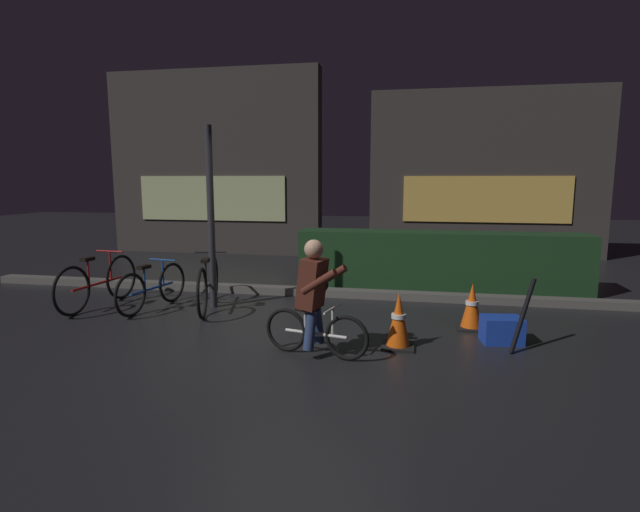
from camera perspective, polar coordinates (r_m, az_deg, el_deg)
name	(u,v)px	position (r m, az deg, el deg)	size (l,w,h in m)	color
ground_plane	(294,338)	(5.96, -3.02, -9.39)	(40.00, 40.00, 0.00)	black
sidewalk_curb	(327,292)	(8.02, 0.77, -4.19)	(12.00, 0.24, 0.12)	#56544F
hedge_row	(440,261)	(8.72, 13.57, -0.52)	(4.80, 0.70, 0.98)	#19381C
storefront_left	(215,164)	(13.01, -11.98, 10.31)	(5.42, 0.54, 4.54)	#383330
storefront_right	(485,174)	(12.80, 18.46, 8.88)	(5.53, 0.54, 3.99)	#383330
street_post	(211,218)	(7.32, -12.41, 4.25)	(0.10, 0.10, 2.62)	#2D2D33
parked_bike_leftmost	(98,283)	(7.99, -24.11, -2.80)	(0.46, 1.74, 0.80)	black
parked_bike_left_mid	(152,287)	(7.58, -18.68, -3.42)	(0.46, 1.49, 0.70)	black
parked_bike_center_left	(208,284)	(7.36, -12.69, -3.18)	(0.54, 1.70, 0.80)	black
traffic_cone_near	(398,321)	(5.62, 9.00, -7.36)	(0.36, 0.36, 0.64)	black
traffic_cone_far	(472,307)	(6.52, 17.03, -5.61)	(0.36, 0.36, 0.58)	black
blue_crate	(502,330)	(6.13, 20.13, -7.96)	(0.44, 0.32, 0.30)	#193DB7
cyclist	(314,297)	(5.25, -0.65, -4.77)	(1.17, 0.60, 1.25)	black
closed_umbrella	(523,315)	(5.85, 22.25, -6.33)	(0.05, 0.05, 0.85)	black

